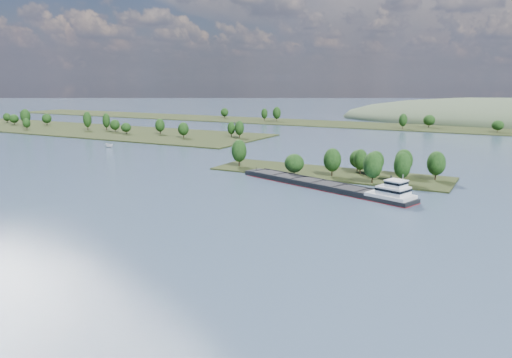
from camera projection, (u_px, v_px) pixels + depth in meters
The scene contains 7 objects.
ground at pixel (264, 205), 158.79m from camera, with size 1800.00×1800.00×0.00m, color #384860.
tree_island at pixel (343, 167), 205.78m from camera, with size 100.00×32.65×13.36m.
left_bank at pixel (83, 129), 385.21m from camera, with size 300.00×80.00×15.78m.
back_shoreline at pixel (436, 128), 395.95m from camera, with size 900.00×60.00×15.56m.
hill_west at pixel (510, 122), 459.73m from camera, with size 320.00×160.00×44.00m, color #3E4D35.
cargo_barge at pixel (333, 186), 180.69m from camera, with size 74.01×32.59×10.17m.
motorboat at pixel (109, 145), 290.63m from camera, with size 2.36×6.26×2.42m, color silver.
Camera 1 is at (70.22, -17.01, 39.86)m, focal length 35.00 mm.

